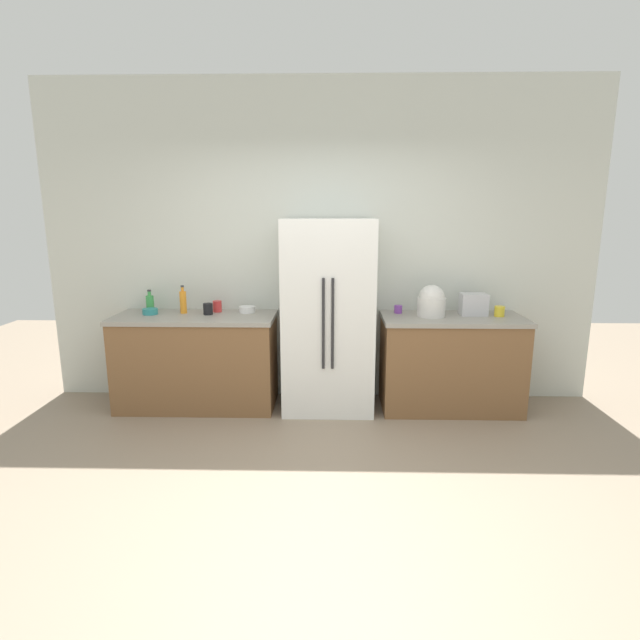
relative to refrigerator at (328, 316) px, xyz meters
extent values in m
plane|color=gray|center=(-0.08, -1.53, -0.89)|extent=(10.65, 10.65, 0.00)
cube|color=silver|center=(-0.08, 0.38, 0.64)|extent=(5.32, 0.10, 3.05)
cube|color=brown|center=(-1.25, 0.02, -0.46)|extent=(1.47, 0.61, 0.85)
cube|color=gray|center=(-1.25, 0.02, -0.02)|extent=(1.50, 0.64, 0.04)
cube|color=brown|center=(1.15, 0.02, -0.46)|extent=(1.27, 0.61, 0.85)
cube|color=gray|center=(1.15, 0.02, -0.02)|extent=(1.30, 0.64, 0.04)
cube|color=white|center=(0.00, 0.00, 0.00)|extent=(0.83, 0.62, 1.77)
cylinder|color=#262628|center=(-0.04, -0.32, 0.00)|extent=(0.02, 0.02, 0.80)
cylinder|color=#262628|center=(0.04, -0.32, 0.00)|extent=(0.02, 0.02, 0.80)
cube|color=silver|center=(1.35, 0.09, 0.10)|extent=(0.24, 0.17, 0.20)
cylinder|color=silver|center=(0.95, 0.02, 0.09)|extent=(0.26, 0.26, 0.17)
sphere|color=silver|center=(0.95, 0.02, 0.18)|extent=(0.24, 0.24, 0.24)
cylinder|color=green|center=(-1.72, 0.19, 0.08)|extent=(0.07, 0.07, 0.15)
cylinder|color=green|center=(-1.72, 0.19, 0.18)|extent=(0.03, 0.03, 0.04)
cylinder|color=#333338|center=(-1.72, 0.19, 0.21)|extent=(0.04, 0.04, 0.02)
cylinder|color=orange|center=(-1.38, 0.11, 0.11)|extent=(0.06, 0.06, 0.21)
cylinder|color=orange|center=(-1.38, 0.11, 0.23)|extent=(0.03, 0.03, 0.04)
cylinder|color=#333338|center=(-1.38, 0.11, 0.26)|extent=(0.03, 0.03, 0.02)
cylinder|color=purple|center=(0.66, 0.16, 0.04)|extent=(0.08, 0.08, 0.07)
cylinder|color=red|center=(-1.07, 0.19, 0.06)|extent=(0.08, 0.08, 0.11)
cylinder|color=black|center=(-1.13, 0.05, 0.05)|extent=(0.09, 0.09, 0.11)
cylinder|color=yellow|center=(1.58, 0.04, 0.05)|extent=(0.09, 0.09, 0.09)
cylinder|color=teal|center=(-1.68, 0.05, 0.03)|extent=(0.14, 0.14, 0.05)
cylinder|color=white|center=(-0.78, 0.17, 0.03)|extent=(0.15, 0.15, 0.06)
camera|label=1|loc=(0.03, -4.50, 0.94)|focal=28.00mm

